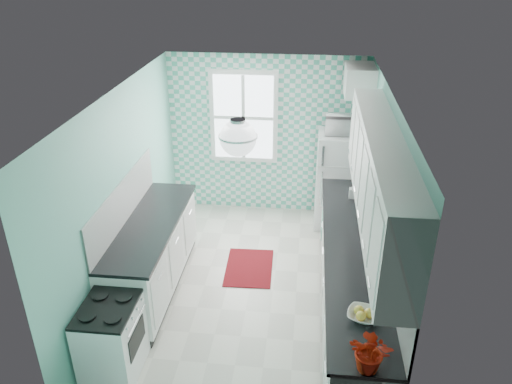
# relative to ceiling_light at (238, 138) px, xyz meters

# --- Properties ---
(floor) EXTENTS (3.00, 4.40, 0.02)m
(floor) POSITION_rel_ceiling_light_xyz_m (0.00, 0.80, -2.33)
(floor) COLOR silver
(floor) RESTS_ON ground
(ceiling) EXTENTS (3.00, 4.40, 0.02)m
(ceiling) POSITION_rel_ceiling_light_xyz_m (0.00, 0.80, 0.19)
(ceiling) COLOR white
(ceiling) RESTS_ON wall_back
(wall_back) EXTENTS (3.00, 0.02, 2.50)m
(wall_back) POSITION_rel_ceiling_light_xyz_m (0.00, 3.01, -1.07)
(wall_back) COLOR #70C0AC
(wall_back) RESTS_ON floor
(wall_front) EXTENTS (3.00, 0.02, 2.50)m
(wall_front) POSITION_rel_ceiling_light_xyz_m (0.00, -1.41, -1.07)
(wall_front) COLOR #70C0AC
(wall_front) RESTS_ON floor
(wall_left) EXTENTS (0.02, 4.40, 2.50)m
(wall_left) POSITION_rel_ceiling_light_xyz_m (-1.51, 0.80, -1.07)
(wall_left) COLOR #70C0AC
(wall_left) RESTS_ON floor
(wall_right) EXTENTS (0.02, 4.40, 2.50)m
(wall_right) POSITION_rel_ceiling_light_xyz_m (1.51, 0.80, -1.07)
(wall_right) COLOR #70C0AC
(wall_right) RESTS_ON floor
(accent_wall) EXTENTS (3.00, 0.01, 2.50)m
(accent_wall) POSITION_rel_ceiling_light_xyz_m (0.00, 2.99, -1.07)
(accent_wall) COLOR #4FB99E
(accent_wall) RESTS_ON wall_back
(window) EXTENTS (1.04, 0.05, 1.44)m
(window) POSITION_rel_ceiling_light_xyz_m (-0.35, 2.96, -0.77)
(window) COLOR white
(window) RESTS_ON wall_back
(backsplash_right) EXTENTS (0.02, 3.60, 0.51)m
(backsplash_right) POSITION_rel_ceiling_light_xyz_m (1.49, 0.40, -1.13)
(backsplash_right) COLOR white
(backsplash_right) RESTS_ON wall_right
(backsplash_left) EXTENTS (0.02, 2.15, 0.51)m
(backsplash_left) POSITION_rel_ceiling_light_xyz_m (-1.49, 0.73, -1.13)
(backsplash_left) COLOR white
(backsplash_left) RESTS_ON wall_left
(upper_cabinets_right) EXTENTS (0.33, 3.20, 0.90)m
(upper_cabinets_right) POSITION_rel_ceiling_light_xyz_m (1.33, 0.20, -0.42)
(upper_cabinets_right) COLOR white
(upper_cabinets_right) RESTS_ON wall_right
(upper_cabinet_fridge) EXTENTS (0.40, 0.74, 0.40)m
(upper_cabinet_fridge) POSITION_rel_ceiling_light_xyz_m (1.30, 2.63, -0.07)
(upper_cabinet_fridge) COLOR white
(upper_cabinet_fridge) RESTS_ON wall_right
(ceiling_light) EXTENTS (0.34, 0.34, 0.35)m
(ceiling_light) POSITION_rel_ceiling_light_xyz_m (0.00, 0.00, 0.00)
(ceiling_light) COLOR silver
(ceiling_light) RESTS_ON ceiling
(base_cabinets_right) EXTENTS (0.60, 3.60, 0.90)m
(base_cabinets_right) POSITION_rel_ceiling_light_xyz_m (1.20, 0.40, -1.87)
(base_cabinets_right) COLOR white
(base_cabinets_right) RESTS_ON floor
(countertop_right) EXTENTS (0.63, 3.60, 0.04)m
(countertop_right) POSITION_rel_ceiling_light_xyz_m (1.19, 0.40, -1.40)
(countertop_right) COLOR black
(countertop_right) RESTS_ON base_cabinets_right
(base_cabinets_left) EXTENTS (0.60, 2.15, 0.90)m
(base_cabinets_left) POSITION_rel_ceiling_light_xyz_m (-1.20, 0.73, -1.87)
(base_cabinets_left) COLOR white
(base_cabinets_left) RESTS_ON floor
(countertop_left) EXTENTS (0.63, 2.15, 0.04)m
(countertop_left) POSITION_rel_ceiling_light_xyz_m (-1.19, 0.73, -1.40)
(countertop_left) COLOR black
(countertop_left) RESTS_ON base_cabinets_left
(fridge) EXTENTS (0.64, 0.64, 1.47)m
(fridge) POSITION_rel_ceiling_light_xyz_m (1.11, 2.60, -1.59)
(fridge) COLOR white
(fridge) RESTS_ON floor
(stove) EXTENTS (0.53, 0.66, 0.79)m
(stove) POSITION_rel_ceiling_light_xyz_m (-1.20, -0.68, -1.91)
(stove) COLOR white
(stove) RESTS_ON floor
(sink) EXTENTS (0.51, 0.43, 0.53)m
(sink) POSITION_rel_ceiling_light_xyz_m (1.20, 1.48, -1.39)
(sink) COLOR silver
(sink) RESTS_ON countertop_right
(rug) EXTENTS (0.65, 0.90, 0.01)m
(rug) POSITION_rel_ceiling_light_xyz_m (-0.07, 1.25, -2.32)
(rug) COLOR maroon
(rug) RESTS_ON floor
(dish_towel) EXTENTS (0.06, 0.24, 0.36)m
(dish_towel) POSITION_rel_ceiling_light_xyz_m (0.89, 1.67, -1.84)
(dish_towel) COLOR #61B9AE
(dish_towel) RESTS_ON base_cabinets_right
(fruit_bowl) EXTENTS (0.35, 0.35, 0.07)m
(fruit_bowl) POSITION_rel_ceiling_light_xyz_m (1.20, -0.73, -1.35)
(fruit_bowl) COLOR white
(fruit_bowl) RESTS_ON countertop_right
(potted_plant) EXTENTS (0.40, 0.37, 0.37)m
(potted_plant) POSITION_rel_ceiling_light_xyz_m (1.20, -1.32, -1.20)
(potted_plant) COLOR #9F1807
(potted_plant) RESTS_ON countertop_right
(soap_bottle) EXTENTS (0.09, 0.09, 0.19)m
(soap_bottle) POSITION_rel_ceiling_light_xyz_m (1.25, 1.64, -1.29)
(soap_bottle) COLOR #AABCBF
(soap_bottle) RESTS_ON countertop_right
(microwave) EXTENTS (0.48, 0.33, 0.26)m
(microwave) POSITION_rel_ceiling_light_xyz_m (1.11, 2.60, -0.72)
(microwave) COLOR silver
(microwave) RESTS_ON fridge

